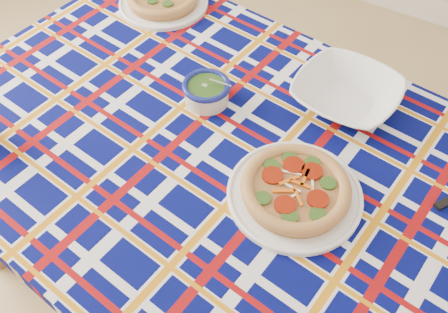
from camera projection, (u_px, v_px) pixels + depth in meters
The scene contains 6 objects.
floor at pixel (127, 248), 1.89m from camera, with size 4.00×4.00×0.00m, color #A38354.
dining_table at pixel (234, 176), 1.26m from camera, with size 1.71×1.18×0.75m.
tablecloth at pixel (234, 170), 1.24m from camera, with size 1.63×1.03×0.11m, color #04084D, non-canonical shape.
main_focaccia_plate at pixel (296, 189), 1.10m from camera, with size 0.31×0.31×0.06m, color #9C6837, non-canonical shape.
pesto_bowl at pixel (207, 90), 1.29m from camera, with size 0.13×0.13×0.08m, color #1B3A0F, non-canonical shape.
serving_bowl at pixel (346, 94), 1.29m from camera, with size 0.27×0.27×0.07m, color white.
Camera 1 is at (0.79, -0.60, 1.69)m, focal length 40.00 mm.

